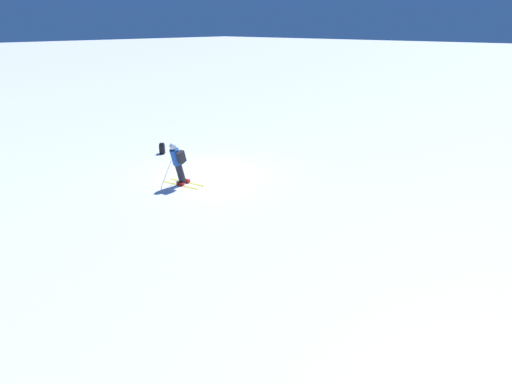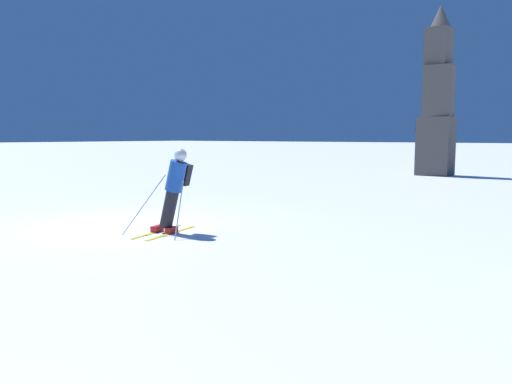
% 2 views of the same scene
% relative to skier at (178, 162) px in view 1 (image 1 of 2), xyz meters
% --- Properties ---
extents(ground_plane, '(300.00, 300.00, 0.00)m').
position_rel_skier_xyz_m(ground_plane, '(-1.53, -0.08, -0.97)').
color(ground_plane, white).
extents(skier, '(1.26, 1.73, 1.77)m').
position_rel_skier_xyz_m(skier, '(0.00, 0.00, 0.00)').
color(skier, yellow).
rests_on(skier, ground).
extents(spare_backpack, '(0.37, 0.37, 0.50)m').
position_rel_skier_xyz_m(spare_backpack, '(-2.12, -3.90, -0.73)').
color(spare_backpack, black).
rests_on(spare_backpack, ground).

